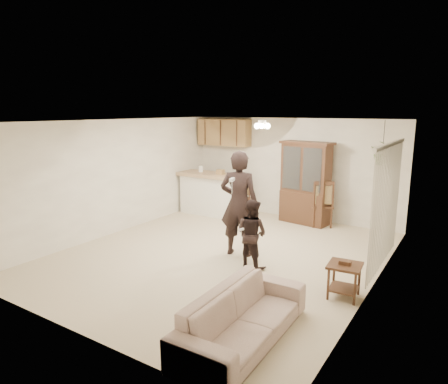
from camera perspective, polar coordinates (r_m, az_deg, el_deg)
The scene contains 23 objects.
floor at distance 7.69m, azimuth -0.36°, elevation -8.88°, with size 6.50×6.50×0.00m, color beige.
ceiling at distance 7.20m, azimuth -0.38°, elevation 10.08°, with size 5.50×6.50×0.02m, color white.
wall_back at distance 10.19m, azimuth 9.62°, elevation 3.34°, with size 5.50×0.02×2.50m, color white.
wall_front at distance 5.02m, azimuth -21.06°, elevation -5.94°, with size 5.50×0.02×2.50m, color white.
wall_left at distance 9.11m, azimuth -15.06°, elevation 2.12°, with size 0.02×6.50×2.50m, color white.
wall_right at distance 6.32m, azimuth 21.06°, elevation -2.39°, with size 0.02×6.50×2.50m, color white.
breakfast_bar at distance 10.42m, azimuth -1.89°, elevation -0.51°, with size 1.60×0.55×1.00m, color white.
bar_top at distance 10.32m, azimuth -1.91°, elevation 2.48°, with size 1.75×0.70×0.08m, color tan.
upper_cabinets at distance 10.83m, azimuth 0.01°, elevation 8.51°, with size 1.50×0.34×0.70m, color olive.
vertical_blinds at distance 7.23m, azimuth 22.13°, elevation -2.00°, with size 0.06×2.30×2.10m, color beige, non-canonical shape.
ceiling_fixture at distance 8.15m, azimuth 5.47°, elevation 9.52°, with size 0.36×0.36×0.20m, color #FBEABC, non-canonical shape.
hanging_plant at distance 8.64m, azimuth 21.71°, elevation 5.21°, with size 0.43×0.37×0.48m, color #325622.
plant_cord at distance 8.61m, azimuth 21.87°, elevation 7.35°, with size 0.01×0.01×0.65m, color black.
sofa at distance 4.92m, azimuth 2.74°, elevation -16.67°, with size 1.87×0.73×0.73m, color beige.
adult at distance 7.44m, azimuth 2.15°, elevation -2.34°, with size 0.66×0.43×1.80m, color black.
child at distance 6.92m, azimuth 3.98°, elevation -5.37°, with size 0.66×0.51×1.35m, color black.
china_hutch at distance 9.72m, azimuth 11.55°, elevation 1.21°, with size 1.30×0.65×1.97m.
side_table at distance 6.21m, azimuth 16.77°, elevation -11.97°, with size 0.50×0.50×0.57m.
chair_bar at distance 10.66m, azimuth -1.87°, elevation -1.37°, with size 0.46×0.46×1.03m.
chair_hutch_left at distance 10.40m, azimuth 2.11°, elevation -1.77°, with size 0.53×0.53×1.00m.
chair_hutch_right at distance 9.70m, azimuth 13.72°, elevation -2.91°, with size 0.66×0.66×1.11m.
controller_adult at distance 6.88m, azimuth 1.14°, elevation 1.77°, with size 0.05×0.17×0.05m, color white.
controller_child at distance 6.69m, azimuth 2.50°, elevation -5.37°, with size 0.03×0.10×0.03m, color white.
Camera 1 is at (3.91, -6.04, 2.71)m, focal length 32.00 mm.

